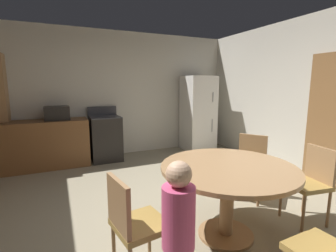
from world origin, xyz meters
name	(u,v)px	position (x,y,z in m)	size (l,w,h in m)	color
ground_plane	(184,223)	(0.00, 0.00, 0.00)	(14.00, 14.00, 0.00)	gray
wall_back	(117,94)	(0.00, 3.18, 1.35)	(5.55, 0.12, 2.70)	beige
wall_right	(320,98)	(2.68, 0.34, 1.35)	(0.12, 5.68, 2.70)	beige
kitchen_counter	(39,145)	(-1.59, 2.78, 0.45)	(1.77, 0.60, 0.90)	brown
oven_range	(106,138)	(-0.36, 2.78, 0.47)	(0.60, 0.60, 1.10)	black
refrigerator	(198,113)	(1.84, 2.73, 0.88)	(0.68, 0.68, 1.76)	white
microwave	(57,113)	(-1.24, 2.78, 1.03)	(0.44, 0.32, 0.26)	black
door_panelled	(334,121)	(2.58, 0.02, 1.02)	(0.05, 0.84, 2.04)	olive
dining_table	(228,180)	(0.29, -0.39, 0.61)	(1.36, 1.36, 0.76)	#9E754C
chair_west	(133,221)	(-0.75, -0.55, 0.50)	(0.46, 0.46, 0.87)	#9E754C
chair_northeast	(250,162)	(1.15, 0.22, 0.50)	(0.56, 0.56, 0.87)	#9E754C
chair_east	(311,180)	(1.33, -0.55, 0.50)	(0.46, 0.46, 0.87)	#9E754C
person_child	(178,236)	(-0.56, -0.96, 0.58)	(0.31, 0.31, 1.09)	#3D4C84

